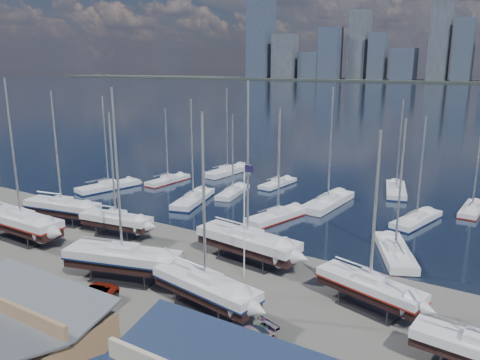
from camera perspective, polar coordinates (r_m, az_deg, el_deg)
The scene contains 26 objects.
ground at distance 45.92m, azimuth -8.67°, elevation -10.78°, with size 1400.00×1400.00×0.00m, color #605E59.
shed_grey at distance 35.79m, azimuth -26.28°, elevation -15.79°, with size 12.60×8.40×4.17m.
sailboat_cradle_0 at distance 61.54m, azimuth -20.89°, elevation -3.08°, with size 10.32×4.47×16.13m.
sailboat_cradle_1 at distance 57.15m, azimuth -25.10°, elevation -4.67°, with size 11.08×3.17×17.74m.
sailboat_cradle_2 at distance 54.87m, azimuth -14.87°, elevation -4.73°, with size 8.83×3.57×14.15m.
sailboat_cradle_3 at distance 43.84m, azimuth -14.11°, elevation -9.24°, with size 11.15×5.82×17.25m.
sailboat_cradle_4 at distance 46.27m, azimuth 0.93°, elevation -7.52°, with size 11.17×4.29×17.65m.
sailboat_cradle_5 at distance 37.77m, azimuth -4.23°, elevation -12.85°, with size 10.06×4.25×15.78m.
sailboat_cradle_6 at distance 39.16m, azimuth 15.53°, elevation -12.45°, with size 9.20×4.78×14.45m.
sailboat_moored_0 at distance 76.35m, azimuth -15.72°, elevation -0.90°, with size 5.20×10.55×15.19m.
sailboat_moored_1 at distance 78.65m, azimuth -8.77°, elevation -0.11°, with size 2.93×8.71×12.82m.
sailboat_moored_2 at distance 84.00m, azimuth -1.55°, elevation 0.95°, with size 3.86×10.72×15.86m.
sailboat_moored_3 at distance 66.85m, azimuth -5.71°, elevation -2.50°, with size 5.40×10.58×15.24m.
sailboat_moored_4 at distance 70.45m, azimuth -0.87°, elevation -1.57°, with size 3.83×8.67×12.66m.
sailboat_moored_5 at distance 75.81m, azimuth 4.63°, elevation -0.52°, with size 3.06×8.45×12.36m.
sailboat_moored_6 at distance 59.60m, azimuth 4.66°, elevation -4.52°, with size 5.16×10.19×14.67m.
sailboat_moored_7 at distance 66.12m, azimuth 10.67°, elevation -2.85°, with size 3.79×11.43×17.02m.
sailboat_moored_8 at distance 75.21m, azimuth 18.47°, elevation -1.32°, with size 5.33×10.34×14.88m.
sailboat_moored_9 at distance 50.78m, azimuth 18.34°, elevation -8.50°, with size 6.58×10.01×14.74m.
sailboat_moored_10 at distance 61.95m, azimuth 20.70°, elevation -4.68°, with size 4.72×9.63×13.87m.
sailboat_moored_11 at distance 69.35m, azimuth 26.44°, elevation -3.32°, with size 2.72×8.35×12.32m.
car_a at distance 42.31m, azimuth -24.90°, elevation -13.01°, with size 1.91×4.74×1.62m, color gray.
car_b at distance 46.21m, azimuth -26.74°, elevation -10.96°, with size 1.65×4.75×1.56m, color gray.
car_c at distance 40.24m, azimuth -18.03°, elevation -13.83°, with size 2.56×5.56×1.55m, color gray.
car_d at distance 33.06m, azimuth -0.10°, elevation -19.51°, with size 2.29×5.64×1.64m, color gray.
flagpole at distance 41.79m, azimuth 0.61°, elevation -4.08°, with size 0.96×0.12×10.81m.
Camera 1 is at (27.55, -41.46, 18.96)m, focal length 35.00 mm.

